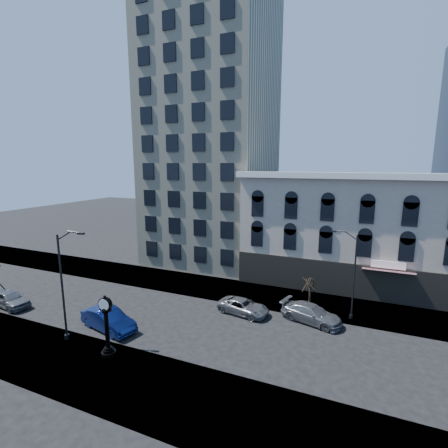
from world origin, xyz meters
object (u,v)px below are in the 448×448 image
at_px(street_lamp_near, 67,257).
at_px(car_near_b, 108,320).
at_px(street_clock, 107,328).
at_px(car_near_a, 10,299).

distance_m(street_lamp_near, car_near_b, 6.41).
height_order(street_clock, street_lamp_near, street_lamp_near).
bearing_deg(street_clock, car_near_b, 124.33).
relative_size(street_lamp_near, car_near_b, 1.68).
xyz_separation_m(street_clock, car_near_a, (-14.34, 2.75, -1.34)).
height_order(street_clock, car_near_b, street_clock).
relative_size(street_clock, car_near_b, 0.86).
distance_m(street_clock, car_near_b, 4.23).
height_order(street_lamp_near, car_near_b, street_lamp_near).
bearing_deg(street_clock, street_lamp_near, 164.25).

